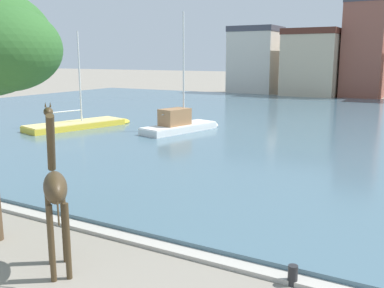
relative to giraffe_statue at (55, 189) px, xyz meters
The scene contains 9 objects.
harbor_water 26.96m from the giraffe_statue, 89.22° to the left, with size 82.49×48.60×0.25m, color #476675.
quay_edge_coping 3.16m from the giraffe_statue, 81.02° to the left, with size 82.49×0.50×0.12m, color #ADA89E.
giraffe_statue is the anchor object (origin of this frame).
sailboat_white 20.43m from the giraffe_statue, 111.59° to the left, with size 3.33×7.08×8.45m.
sailboat_yellow 22.49m from the giraffe_statue, 131.49° to the left, with size 4.34×8.73×7.24m.
mooring_bollard 6.24m from the giraffe_statue, 21.55° to the left, with size 0.24×0.24×0.50m, color #232326.
townhouse_wide_warehouse 56.48m from the giraffe_statue, 106.41° to the left, with size 6.79×6.41×9.74m.
townhouse_tall_gabled 54.08m from the giraffe_statue, 97.78° to the left, with size 7.17×7.95×9.10m.
townhouse_end_terrace 55.17m from the giraffe_statue, 91.05° to the left, with size 5.10×6.41×12.98m.
Camera 1 is at (7.83, -2.98, 5.43)m, focal length 40.97 mm.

